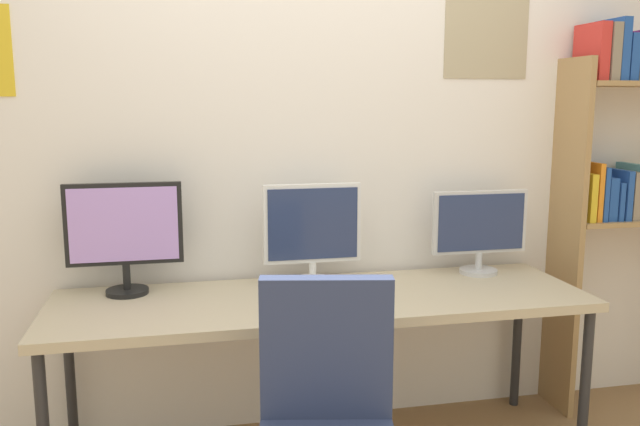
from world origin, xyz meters
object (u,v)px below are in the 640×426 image
Objects in this scene: desk at (322,307)px; monitor_right at (480,228)px; monitor_center at (312,230)px; computer_mouse at (272,309)px; keyboard_main at (335,311)px; bookshelf at (630,180)px; monitor_left at (124,232)px.

monitor_right is (0.81, 0.21, 0.27)m from desk.
computer_mouse is at bearing -121.52° from monitor_center.
monitor_right is 1.20× the size of keyboard_main.
desk is 1.71m from bookshelf.
bookshelf is 4.00× the size of monitor_left.
computer_mouse is (-0.24, -0.39, -0.23)m from monitor_center.
monitor_center is at bearing 180.00° from monitor_right.
monitor_left is at bearing 151.46° from keyboard_main.
monitor_center is 1.16× the size of keyboard_main.
computer_mouse is (-0.24, 0.05, 0.01)m from keyboard_main.
computer_mouse is (-1.86, -0.41, -0.41)m from bookshelf.
bookshelf is at bearing 15.89° from keyboard_main.
monitor_left is 1.24× the size of keyboard_main.
bookshelf is 4.28× the size of monitor_center.
monitor_right is at bearing 14.63° from desk.
monitor_left reaches higher than keyboard_main.
desk is 4.68× the size of monitor_left.
desk is 5.80× the size of keyboard_main.
monitor_center is 0.51m from computer_mouse.
monitor_right is 4.89× the size of computer_mouse.
keyboard_main is (0.00, -0.44, -0.23)m from monitor_center.
computer_mouse is at bearing -167.58° from bookshelf.
bookshelf reaches higher than computer_mouse.
monitor_center is (-1.62, -0.02, -0.18)m from bookshelf.
monitor_center is 0.50m from keyboard_main.
keyboard_main is at bearing -90.00° from monitor_center.
desk is at bearing -165.37° from monitor_right.
monitor_left is 1.03× the size of monitor_right.
monitor_right is at bearing -178.66° from bookshelf.
desk is 1.17× the size of bookshelf.
computer_mouse reaches higher than keyboard_main.
monitor_center is (0.81, -0.00, -0.03)m from monitor_left.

